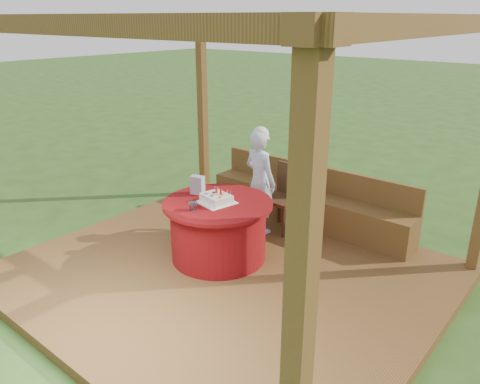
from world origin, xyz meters
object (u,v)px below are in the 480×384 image
object	(u,v)px
bench	(308,205)
drinking_glass	(193,206)
birthday_cake	(216,198)
chair	(285,194)
elderly_woman	(260,180)
gift_bag	(198,185)
table	(218,230)

from	to	relation	value
bench	drinking_glass	size ratio (longest dim) A/B	28.63
birthday_cake	drinking_glass	distance (m)	0.33
bench	chair	world-z (taller)	chair
chair	elderly_woman	distance (m)	0.41
chair	gift_bag	world-z (taller)	gift_bag
drinking_glass	gift_bag	bearing A→B (deg)	128.37
chair	elderly_woman	size ratio (longest dim) A/B	0.62
table	gift_bag	distance (m)	0.59
chair	birthday_cake	world-z (taller)	same
chair	bench	bearing A→B (deg)	65.97
table	gift_bag	world-z (taller)	gift_bag
table	chair	world-z (taller)	chair
chair	drinking_glass	bearing A→B (deg)	-96.45
gift_bag	table	bearing A→B (deg)	-23.95
bench	chair	bearing A→B (deg)	-114.03
birthday_cake	gift_bag	size ratio (longest dim) A/B	1.96
table	elderly_woman	distance (m)	0.99
table	elderly_woman	world-z (taller)	elderly_woman
elderly_woman	gift_bag	bearing A→B (deg)	-107.20
chair	drinking_glass	distance (m)	1.58
elderly_woman	birthday_cake	bearing A→B (deg)	-84.32
bench	drinking_glass	world-z (taller)	drinking_glass
chair	elderly_woman	world-z (taller)	elderly_woman
table	chair	distance (m)	1.21
table	elderly_woman	size ratio (longest dim) A/B	0.90
chair	drinking_glass	world-z (taller)	chair
elderly_woman	drinking_glass	distance (m)	1.28
bench	drinking_glass	xyz separation A→B (m)	(-0.33, -1.89, 0.49)
elderly_woman	birthday_cake	xyz separation A→B (m)	(0.09, -0.94, 0.05)
chair	birthday_cake	distance (m)	1.25
bench	gift_bag	world-z (taller)	gift_bag
table	birthday_cake	bearing A→B (deg)	-97.53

